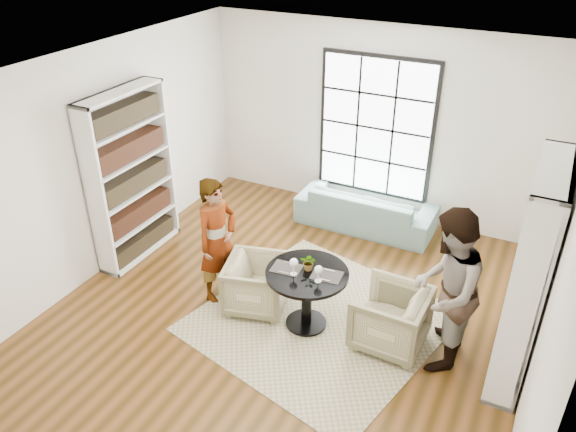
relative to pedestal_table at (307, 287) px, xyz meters
The scene contains 16 objects.
ground 0.64m from the pedestal_table, 161.27° to the left, with size 6.00×6.00×0.00m, color brown.
room_shell 0.99m from the pedestal_table, 114.08° to the left, with size 6.00×6.01×6.00m.
rug 0.58m from the pedestal_table, 45.21° to the left, with size 2.64×2.64×0.01m, color tan.
pedestal_table is the anchor object (origin of this frame).
sofa 2.57m from the pedestal_table, 93.96° to the left, with size 2.12×0.83×0.62m, color #769E9A.
armchair_left 0.73m from the pedestal_table, behind, with size 0.73×0.75×0.68m, color #C7BA8E.
armchair_right 1.01m from the pedestal_table, ahead, with size 0.78×0.80×0.73m, color tan.
person_left 1.27m from the pedestal_table, behind, with size 0.61×0.40×1.66m, color gray.
person_right 1.59m from the pedestal_table, ahead, with size 0.91×0.71×1.88m, color gray.
placemat_left 0.33m from the pedestal_table, behind, with size 0.34×0.26×0.01m, color black.
placemat_right 0.32m from the pedestal_table, ahead, with size 0.34×0.26×0.01m, color black.
cutlery_left 0.33m from the pedestal_table, behind, with size 0.14×0.22×0.01m, color silver, non-canonical shape.
cutlery_right 0.32m from the pedestal_table, ahead, with size 0.14×0.22×0.01m, color silver, non-canonical shape.
wine_glass_left 0.40m from the pedestal_table, 137.88° to the right, with size 0.10×0.10×0.21m.
wine_glass_right 0.42m from the pedestal_table, 29.89° to the right, with size 0.10×0.10×0.21m.
flower_centerpiece 0.32m from the pedestal_table, 95.40° to the left, with size 0.18×0.16×0.20m, color gray.
Camera 1 is at (2.46, -4.91, 4.52)m, focal length 35.00 mm.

